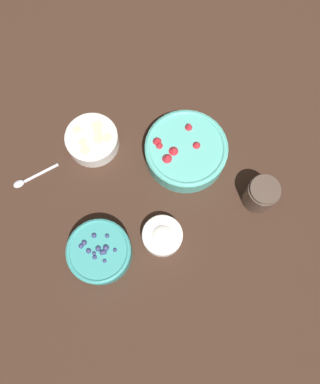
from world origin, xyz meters
TOP-DOWN VIEW (x-y plane):
  - ground_plane at (0.00, 0.00)m, footprint 4.00×4.00m
  - bowl_strawberries at (-0.12, -0.01)m, footprint 0.23×0.23m
  - bowl_blueberries at (0.19, 0.18)m, footprint 0.17×0.17m
  - bowl_bananas at (0.12, -0.14)m, footprint 0.15×0.15m
  - bowl_cream at (0.02, 0.19)m, footprint 0.11×0.11m
  - jar_chocolate at (-0.27, 0.17)m, footprint 0.09×0.09m
  - spoon at (0.33, -0.09)m, footprint 0.14×0.04m

SIDE VIEW (x-z plane):
  - ground_plane at x=0.00m, z-range 0.00..0.00m
  - spoon at x=0.33m, z-range 0.00..0.01m
  - bowl_cream at x=0.02m, z-range 0.00..0.05m
  - bowl_bananas at x=0.12m, z-range 0.00..0.06m
  - bowl_blueberries at x=0.19m, z-range 0.00..0.07m
  - bowl_strawberries at x=-0.12m, z-range 0.00..0.08m
  - jar_chocolate at x=-0.27m, z-range 0.00..0.09m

